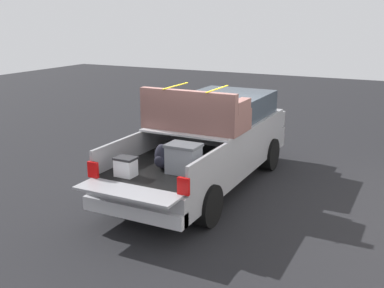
# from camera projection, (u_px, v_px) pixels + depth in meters

# --- Properties ---
(ground_plane) EXTENTS (40.00, 40.00, 0.00)m
(ground_plane) POSITION_uv_depth(u_px,v_px,m) (204.00, 186.00, 10.04)
(ground_plane) COLOR black
(pickup_truck) EXTENTS (6.05, 2.06, 2.23)m
(pickup_truck) POSITION_uv_depth(u_px,v_px,m) (212.00, 140.00, 10.09)
(pickup_truck) COLOR gray
(pickup_truck) RESTS_ON ground_plane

